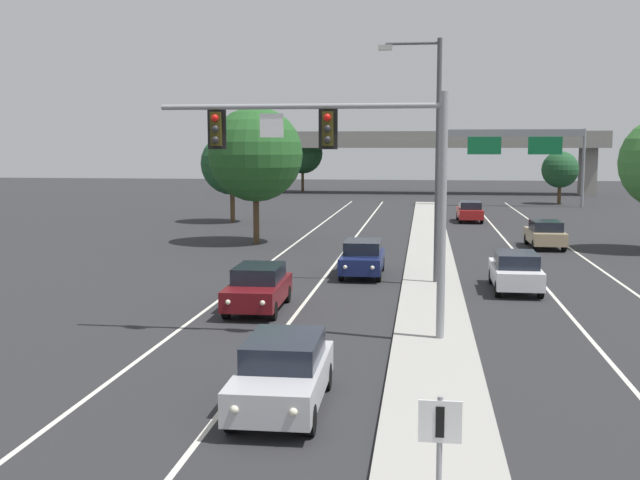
{
  "coord_description": "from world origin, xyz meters",
  "views": [
    {
      "loc": [
        -0.35,
        -7.21,
        5.77
      ],
      "look_at": [
        -3.2,
        13.95,
        3.2
      ],
      "focal_mm": 43.49,
      "sensor_mm": 36.0,
      "label": 1
    }
  ],
  "objects_px": {
    "car_oncoming_darkred": "(258,287)",
    "car_receding_white": "(515,271)",
    "tree_far_left_b": "(232,164)",
    "car_oncoming_navy": "(363,258)",
    "car_oncoming_silver": "(283,372)",
    "tree_far_right_a": "(560,170)",
    "car_receding_red": "(470,211)",
    "tree_far_left_a": "(303,153)",
    "median_sign_post": "(439,450)",
    "overhead_signal_mast": "(348,160)",
    "street_lamp_median": "(433,146)",
    "highway_sign_gantry": "(514,143)",
    "car_receding_tan": "(545,234)",
    "tree_far_left_c": "(256,154)"
  },
  "relations": [
    {
      "from": "car_oncoming_darkred",
      "to": "car_receding_white",
      "type": "bearing_deg",
      "value": 27.86
    },
    {
      "from": "tree_far_left_b",
      "to": "car_oncoming_navy",
      "type": "bearing_deg",
      "value": -63.15
    },
    {
      "from": "car_oncoming_silver",
      "to": "tree_far_right_a",
      "type": "distance_m",
      "value": 66.82
    },
    {
      "from": "car_receding_red",
      "to": "tree_far_left_a",
      "type": "distance_m",
      "value": 43.39
    },
    {
      "from": "car_oncoming_darkred",
      "to": "car_receding_red",
      "type": "height_order",
      "value": "same"
    },
    {
      "from": "median_sign_post",
      "to": "car_oncoming_darkred",
      "type": "relative_size",
      "value": 0.49
    },
    {
      "from": "overhead_signal_mast",
      "to": "tree_far_left_a",
      "type": "xyz_separation_m",
      "value": [
        -13.45,
        76.75,
        -0.45
      ]
    },
    {
      "from": "overhead_signal_mast",
      "to": "car_oncoming_silver",
      "type": "bearing_deg",
      "value": -97.2
    },
    {
      "from": "car_oncoming_navy",
      "to": "car_receding_white",
      "type": "height_order",
      "value": "same"
    },
    {
      "from": "car_oncoming_silver",
      "to": "car_receding_red",
      "type": "bearing_deg",
      "value": 81.62
    },
    {
      "from": "car_oncoming_darkred",
      "to": "tree_far_left_b",
      "type": "relative_size",
      "value": 0.65
    },
    {
      "from": "street_lamp_median",
      "to": "car_receding_red",
      "type": "distance_m",
      "value": 28.97
    },
    {
      "from": "car_oncoming_navy",
      "to": "highway_sign_gantry",
      "type": "xyz_separation_m",
      "value": [
        11.26,
        42.55,
        5.34
      ]
    },
    {
      "from": "street_lamp_median",
      "to": "car_receding_tan",
      "type": "relative_size",
      "value": 2.23
    },
    {
      "from": "tree_far_left_b",
      "to": "tree_far_right_a",
      "type": "bearing_deg",
      "value": 39.38
    },
    {
      "from": "median_sign_post",
      "to": "tree_far_left_b",
      "type": "height_order",
      "value": "tree_far_left_b"
    },
    {
      "from": "overhead_signal_mast",
      "to": "street_lamp_median",
      "type": "distance_m",
      "value": 10.02
    },
    {
      "from": "car_oncoming_silver",
      "to": "car_receding_tan",
      "type": "xyz_separation_m",
      "value": [
        9.94,
        29.1,
        0.0
      ]
    },
    {
      "from": "tree_far_left_c",
      "to": "car_receding_tan",
      "type": "bearing_deg",
      "value": 0.57
    },
    {
      "from": "car_oncoming_silver",
      "to": "car_oncoming_darkred",
      "type": "bearing_deg",
      "value": 105.18
    },
    {
      "from": "overhead_signal_mast",
      "to": "highway_sign_gantry",
      "type": "relative_size",
      "value": 0.64
    },
    {
      "from": "car_receding_white",
      "to": "car_receding_red",
      "type": "bearing_deg",
      "value": 90.36
    },
    {
      "from": "street_lamp_median",
      "to": "car_oncoming_silver",
      "type": "bearing_deg",
      "value": -101.78
    },
    {
      "from": "median_sign_post",
      "to": "tree_far_left_b",
      "type": "bearing_deg",
      "value": 107.38
    },
    {
      "from": "car_oncoming_darkred",
      "to": "highway_sign_gantry",
      "type": "height_order",
      "value": "highway_sign_gantry"
    },
    {
      "from": "car_receding_white",
      "to": "car_oncoming_navy",
      "type": "bearing_deg",
      "value": 155.78
    },
    {
      "from": "car_oncoming_silver",
      "to": "car_receding_red",
      "type": "distance_m",
      "value": 44.85
    },
    {
      "from": "car_receding_tan",
      "to": "tree_far_left_c",
      "type": "relative_size",
      "value": 0.55
    },
    {
      "from": "car_receding_white",
      "to": "tree_far_right_a",
      "type": "bearing_deg",
      "value": 78.7
    },
    {
      "from": "tree_far_left_c",
      "to": "tree_far_left_b",
      "type": "relative_size",
      "value": 1.18
    },
    {
      "from": "car_receding_red",
      "to": "tree_far_left_c",
      "type": "height_order",
      "value": "tree_far_left_c"
    },
    {
      "from": "street_lamp_median",
      "to": "car_oncoming_darkred",
      "type": "distance_m",
      "value": 9.8
    },
    {
      "from": "car_oncoming_navy",
      "to": "tree_far_left_a",
      "type": "distance_m",
      "value": 66.42
    },
    {
      "from": "tree_far_left_c",
      "to": "tree_far_left_b",
      "type": "xyz_separation_m",
      "value": [
        -4.62,
        12.61,
        -0.83
      ]
    },
    {
      "from": "tree_far_left_b",
      "to": "tree_far_left_a",
      "type": "bearing_deg",
      "value": 91.5
    },
    {
      "from": "car_oncoming_darkred",
      "to": "street_lamp_median",
      "type": "bearing_deg",
      "value": 43.76
    },
    {
      "from": "car_oncoming_silver",
      "to": "car_oncoming_navy",
      "type": "distance_m",
      "value": 18.07
    },
    {
      "from": "car_oncoming_darkred",
      "to": "tree_far_left_a",
      "type": "xyz_separation_m",
      "value": [
        -9.89,
        72.9,
        4.12
      ]
    },
    {
      "from": "tree_far_left_a",
      "to": "car_receding_white",
      "type": "bearing_deg",
      "value": -74.07
    },
    {
      "from": "overhead_signal_mast",
      "to": "car_receding_red",
      "type": "height_order",
      "value": "overhead_signal_mast"
    },
    {
      "from": "car_oncoming_darkred",
      "to": "tree_far_right_a",
      "type": "xyz_separation_m",
      "value": [
        19.37,
        54.49,
        2.67
      ]
    },
    {
      "from": "street_lamp_median",
      "to": "tree_far_left_a",
      "type": "relative_size",
      "value": 1.32
    },
    {
      "from": "car_oncoming_navy",
      "to": "overhead_signal_mast",
      "type": "bearing_deg",
      "value": -87.68
    },
    {
      "from": "car_oncoming_silver",
      "to": "car_receding_tan",
      "type": "distance_m",
      "value": 30.75
    },
    {
      "from": "highway_sign_gantry",
      "to": "car_oncoming_silver",
      "type": "bearing_deg",
      "value": -100.82
    },
    {
      "from": "car_receding_white",
      "to": "tree_far_right_a",
      "type": "xyz_separation_m",
      "value": [
        9.89,
        49.48,
        2.67
      ]
    },
    {
      "from": "car_oncoming_silver",
      "to": "car_receding_white",
      "type": "relative_size",
      "value": 1.0
    },
    {
      "from": "car_receding_tan",
      "to": "car_oncoming_navy",
      "type": "bearing_deg",
      "value": -131.08
    },
    {
      "from": "overhead_signal_mast",
      "to": "car_receding_tan",
      "type": "xyz_separation_m",
      "value": [
        9.15,
        22.77,
        -4.56
      ]
    },
    {
      "from": "car_receding_red",
      "to": "tree_far_left_b",
      "type": "xyz_separation_m",
      "value": [
        -18.1,
        -2.83,
        3.67
      ]
    }
  ]
}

